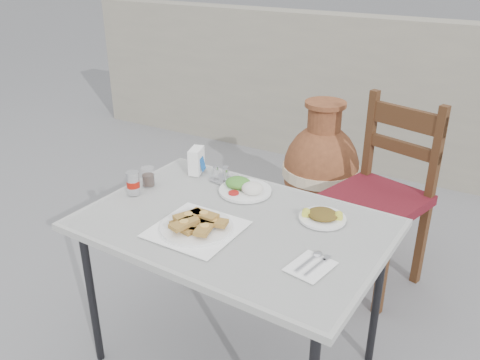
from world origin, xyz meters
The scene contains 12 objects.
cafe_table centered at (-0.13, 0.07, 0.66)m, with size 1.20×0.84×0.71m.
pide_plate centered at (-0.22, -0.05, 0.74)m, with size 0.32×0.32×0.06m.
salad_rice_plate centered at (-0.22, 0.32, 0.73)m, with size 0.23×0.23×0.06m.
salad_chopped_plate centered at (0.16, 0.26, 0.73)m, with size 0.19×0.19×0.04m.
soda_can centered at (-0.63, 0.06, 0.76)m, with size 0.06×0.06×0.10m.
cola_glass centered at (-0.63, 0.16, 0.75)m, with size 0.06×0.06×0.08m.
napkin_holder centered at (-0.52, 0.38, 0.77)m, with size 0.08×0.11×0.12m.
condiment_caddy centered at (-0.36, 0.36, 0.74)m, with size 0.12×0.10×0.07m.
cutlery_napkin centered at (0.25, -0.05, 0.72)m, with size 0.15×0.18×0.01m.
chair centered at (0.21, 0.99, 0.52)m, with size 0.55×0.55×1.00m.
terracotta_urn centered at (-0.28, 1.37, 0.39)m, with size 0.48×0.48×0.84m.
back_wall centered at (0.00, 2.50, 0.60)m, with size 6.00×0.25×1.20m, color gray.
Camera 1 is at (0.76, -1.40, 1.70)m, focal length 38.00 mm.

